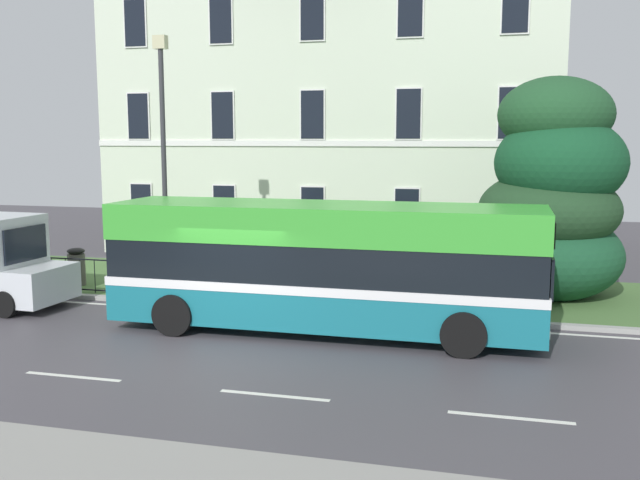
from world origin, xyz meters
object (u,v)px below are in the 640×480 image
(evergreen_tree, at_px, (552,199))
(litter_bin, at_px, (77,266))
(georgian_townhouse, at_px, (346,94))
(single_decker_bus, at_px, (325,265))
(street_lamp_post, at_px, (164,149))

(evergreen_tree, relative_size, litter_bin, 5.54)
(georgian_townhouse, xyz_separation_m, evergreen_tree, (7.80, -8.82, -3.48))
(single_decker_bus, bearing_deg, evergreen_tree, 43.37)
(evergreen_tree, height_order, litter_bin, evergreen_tree)
(street_lamp_post, bearing_deg, evergreen_tree, 12.72)
(georgian_townhouse, distance_m, litter_bin, 13.59)
(litter_bin, bearing_deg, evergreen_tree, 8.96)
(georgian_townhouse, relative_size, single_decker_bus, 1.71)
(evergreen_tree, relative_size, single_decker_bus, 0.62)
(evergreen_tree, distance_m, street_lamp_post, 10.83)
(georgian_townhouse, height_order, litter_bin, georgian_townhouse)
(evergreen_tree, height_order, street_lamp_post, street_lamp_post)
(litter_bin, bearing_deg, single_decker_bus, -18.41)
(georgian_townhouse, relative_size, evergreen_tree, 2.74)
(georgian_townhouse, relative_size, litter_bin, 15.19)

